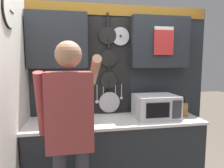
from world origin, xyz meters
TOP-DOWN VIEW (x-y plane):
  - base_cabinet_counter at (0.00, -0.00)m, footprint 2.04×0.61m
  - back_wall_unit at (0.01, 0.27)m, footprint 2.61×0.23m
  - side_wall at (-1.04, -0.41)m, footprint 0.07×1.60m
  - microwave at (0.50, -0.00)m, footprint 0.50×0.40m
  - knife_block at (0.83, -0.00)m, footprint 0.12×0.16m
  - utensil_crock at (-0.47, -0.00)m, footprint 0.12×0.12m
  - person at (-0.51, -0.60)m, footprint 0.54×0.65m

SIDE VIEW (x-z plane):
  - base_cabinet_counter at x=0.00m, z-range 0.00..0.91m
  - utensil_crock at x=-0.47m, z-range 0.83..1.17m
  - knife_block at x=0.83m, z-range 0.88..1.13m
  - microwave at x=0.50m, z-range 0.91..1.19m
  - person at x=-0.51m, z-range 0.18..1.94m
  - side_wall at x=-1.04m, z-range 0.02..2.32m
  - back_wall_unit at x=0.01m, z-range 0.29..2.59m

